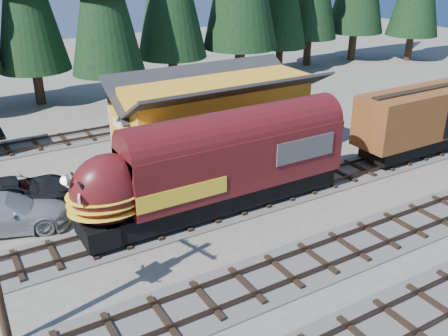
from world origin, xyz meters
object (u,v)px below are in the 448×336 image
depot (219,110)px  boxcar (438,115)px  pickup_truck_b (2,213)px  pickup_truck_a (15,196)px  locomotive (209,171)px

depot → boxcar: (12.48, -6.50, -0.56)m
pickup_truck_b → depot: bearing=-61.0°
pickup_truck_b → pickup_truck_a: bearing=-10.9°
depot → pickup_truck_a: bearing=-173.6°
locomotive → pickup_truck_a: size_ratio=2.23×
locomotive → pickup_truck_b: locomotive is taller
locomotive → boxcar: boxcar is taller
depot → locomotive: bearing=-123.5°
locomotive → pickup_truck_a: 9.85m
boxcar → pickup_truck_b: boxcar is taller
depot → locomotive: (-4.30, -6.50, -0.65)m
depot → pickup_truck_b: bearing=-167.6°
pickup_truck_a → boxcar: bearing=-97.1°
pickup_truck_a → pickup_truck_b: 1.73m
depot → pickup_truck_b: size_ratio=2.10×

